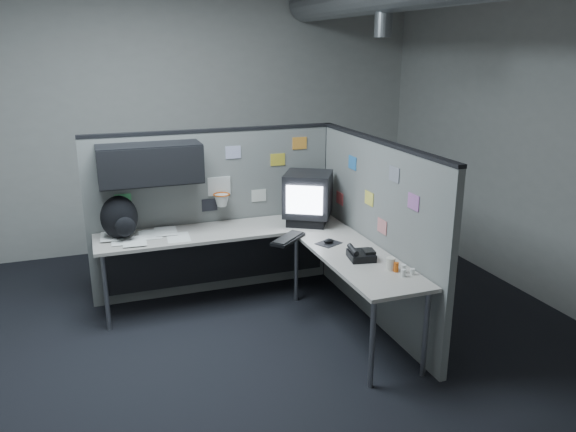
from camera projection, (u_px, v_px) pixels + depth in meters
name	position (u px, v px, depth m)	size (l,w,h in m)	color
room	(332.00, 85.00, 4.17)	(5.62, 5.62, 3.22)	black
partition_back	(199.00, 197.00, 5.34)	(2.44, 0.42, 1.63)	slate
partition_right	(376.00, 231.00, 4.91)	(0.07, 2.23, 1.63)	slate
desk	(256.00, 248.00, 5.10)	(2.31, 2.11, 0.73)	#AFA79E
monitor	(308.00, 197.00, 5.38)	(0.59, 0.59, 0.49)	black
keyboard	(288.00, 239.00, 4.94)	(0.39, 0.38, 0.04)	black
mouse	(329.00, 242.00, 4.87)	(0.25, 0.23, 0.04)	black
phone	(361.00, 255.00, 4.51)	(0.23, 0.25, 0.10)	black
bottles	(403.00, 270.00, 4.22)	(0.13, 0.14, 0.07)	silver
cup	(391.00, 264.00, 4.29)	(0.07, 0.07, 0.10)	silver
papers	(144.00, 237.00, 5.02)	(0.78, 0.49, 0.02)	white
backpack	(120.00, 218.00, 4.94)	(0.33, 0.30, 0.39)	black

